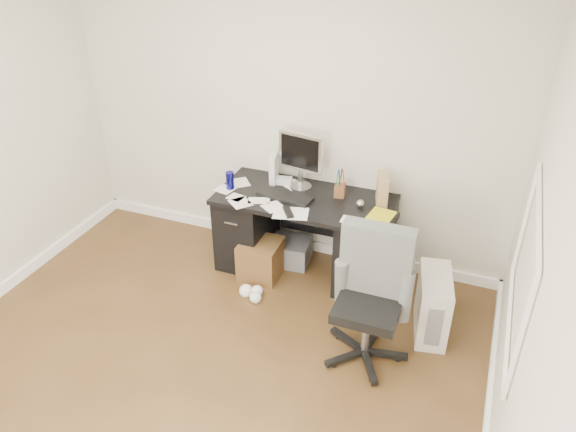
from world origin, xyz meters
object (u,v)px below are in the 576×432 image
desk (304,232)px  wicker_basket (261,259)px  pc_tower (433,305)px  lcd_monitor (301,161)px  keyboard (285,196)px  office_chair (369,301)px

desk → wicker_basket: size_ratio=4.35×
desk → pc_tower: bearing=-18.6°
pc_tower → wicker_basket: (-1.52, 0.19, -0.08)m
desk → wicker_basket: (-0.33, -0.21, -0.23)m
lcd_monitor → wicker_basket: (-0.23, -0.37, -0.83)m
lcd_monitor → keyboard: lcd_monitor is taller
wicker_basket → office_chair: bearing=-30.1°
keyboard → pc_tower: bearing=-5.3°
keyboard → pc_tower: (1.35, -0.34, -0.51)m
wicker_basket → pc_tower: bearing=-7.3°
office_chair → pc_tower: size_ratio=2.02×
desk → lcd_monitor: bearing=121.5°
office_chair → pc_tower: office_chair is taller
keyboard → wicker_basket: 0.63m
office_chair → lcd_monitor: bearing=131.0°
office_chair → pc_tower: bearing=47.6°
keyboard → wicker_basket: (-0.17, -0.15, -0.59)m
keyboard → pc_tower: size_ratio=0.93×
keyboard → office_chair: (0.94, -0.79, -0.25)m
lcd_monitor → keyboard: 0.33m
wicker_basket → desk: bearing=32.4°
pc_tower → wicker_basket: size_ratio=1.48×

